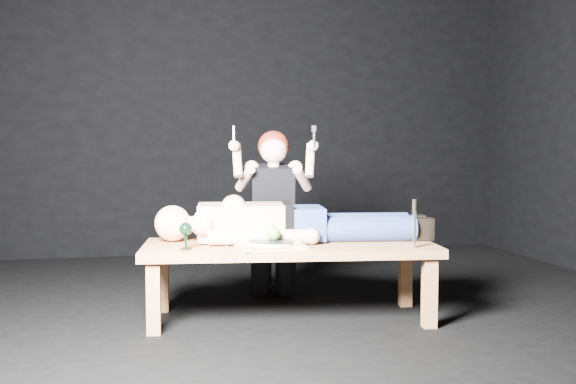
% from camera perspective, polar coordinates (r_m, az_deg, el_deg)
% --- Properties ---
extents(ground, '(5.00, 5.00, 0.00)m').
position_cam_1_polar(ground, '(4.14, 1.58, -10.41)').
color(ground, black).
rests_on(ground, ground).
extents(back_wall, '(5.00, 0.00, 5.00)m').
position_cam_1_polar(back_wall, '(6.48, -3.68, 8.16)').
color(back_wall, black).
rests_on(back_wall, ground).
extents(table, '(1.76, 0.83, 0.45)m').
position_cam_1_polar(table, '(4.02, 0.15, -7.54)').
color(table, '#AA7549').
rests_on(table, ground).
extents(lying_man, '(1.82, 0.74, 0.27)m').
position_cam_1_polar(lying_man, '(4.10, 0.72, -2.19)').
color(lying_man, '#D7A786').
rests_on(lying_man, table).
extents(kneeling_woman, '(0.73, 0.79, 1.15)m').
position_cam_1_polar(kneeling_woman, '(4.57, -1.24, -1.68)').
color(kneeling_woman, black).
rests_on(kneeling_woman, ground).
extents(serving_tray, '(0.39, 0.30, 0.02)m').
position_cam_1_polar(serving_tray, '(3.81, -1.49, -4.58)').
color(serving_tray, tan).
rests_on(serving_tray, table).
extents(plate, '(0.26, 0.26, 0.02)m').
position_cam_1_polar(plate, '(3.81, -1.49, -4.28)').
color(plate, white).
rests_on(plate, serving_tray).
extents(apple, '(0.08, 0.08, 0.08)m').
position_cam_1_polar(apple, '(3.81, -1.20, -3.54)').
color(apple, '#428B28').
rests_on(apple, plate).
extents(goblet, '(0.08, 0.08, 0.15)m').
position_cam_1_polar(goblet, '(3.78, -8.61, -3.69)').
color(goblet, black).
rests_on(goblet, table).
extents(fork_flat, '(0.06, 0.18, 0.01)m').
position_cam_1_polar(fork_flat, '(3.80, -4.80, -4.74)').
color(fork_flat, '#B2B2B7').
rests_on(fork_flat, table).
extents(knife_flat, '(0.04, 0.18, 0.01)m').
position_cam_1_polar(knife_flat, '(3.79, 1.64, -4.73)').
color(knife_flat, '#B2B2B7').
rests_on(knife_flat, table).
extents(spoon_flat, '(0.09, 0.17, 0.01)m').
position_cam_1_polar(spoon_flat, '(3.88, 1.39, -4.55)').
color(spoon_flat, '#B2B2B7').
rests_on(spoon_flat, table).
extents(carving_knife, '(0.04, 0.04, 0.27)m').
position_cam_1_polar(carving_knife, '(3.88, 10.59, -2.62)').
color(carving_knife, '#B2B2B7').
rests_on(carving_knife, table).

